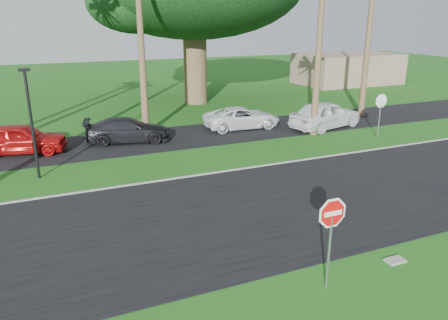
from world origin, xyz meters
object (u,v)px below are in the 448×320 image
at_px(stop_sign_near, 331,225).
at_px(car_minivan, 242,118).
at_px(stop_sign_far, 381,107).
at_px(car_dark, 128,130).
at_px(car_pickup, 325,115).
at_px(car_red, 20,139).

distance_m(stop_sign_near, car_minivan, 16.84).
xyz_separation_m(stop_sign_near, stop_sign_far, (11.50, 11.00, 0.00)).
relative_size(car_dark, car_minivan, 0.97).
bearing_deg(car_minivan, car_dark, 94.92).
relative_size(stop_sign_near, car_minivan, 0.56).
height_order(stop_sign_far, car_dark, stop_sign_far).
distance_m(car_dark, car_pickup, 11.92).
xyz_separation_m(stop_sign_far, car_dark, (-13.34, 4.64, -1.11)).
xyz_separation_m(stop_sign_near, car_red, (-7.19, 15.64, -1.02)).
distance_m(stop_sign_far, car_red, 19.29).
relative_size(stop_sign_far, car_dark, 0.57).
relative_size(stop_sign_near, car_pickup, 0.53).
xyz_separation_m(car_dark, car_minivan, (7.10, 0.31, -0.01)).
bearing_deg(stop_sign_near, stop_sign_far, 43.73).
height_order(stop_sign_far, car_pickup, stop_sign_far).
bearing_deg(car_red, stop_sign_near, -142.01).
xyz_separation_m(stop_sign_far, car_minivan, (-6.24, 4.95, -1.12)).
relative_size(stop_sign_far, car_red, 0.59).
bearing_deg(car_pickup, car_minivan, 52.04).
height_order(car_dark, car_minivan, car_dark).
xyz_separation_m(stop_sign_near, car_dark, (-1.84, 15.64, -1.11)).
bearing_deg(car_red, car_minivan, -75.26).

